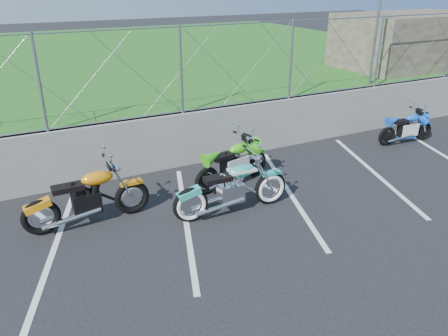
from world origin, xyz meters
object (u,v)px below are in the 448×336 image
sportbike_green (233,165)px  sportbike_blue (407,129)px  cruiser_turquoise (233,190)px  naked_orange (89,199)px

sportbike_green → sportbike_blue: 5.53m
cruiser_turquoise → sportbike_green: (0.59, 1.10, -0.02)m
sportbike_green → sportbike_blue: sportbike_green is taller
naked_orange → sportbike_blue: size_ratio=1.31×
sportbike_blue → sportbike_green: bearing=-171.5°
cruiser_turquoise → sportbike_blue: 6.25m
naked_orange → sportbike_blue: naked_orange is taller
cruiser_turquoise → sportbike_green: 1.25m
cruiser_turquoise → sportbike_green: cruiser_turquoise is taller
naked_orange → sportbike_green: naked_orange is taller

